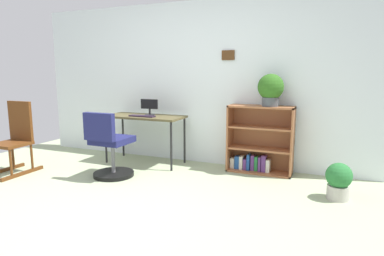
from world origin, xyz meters
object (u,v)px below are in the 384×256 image
potted_plant_on_shelf (271,89)px  keyboard (142,116)px  rocking_chair (15,137)px  office_chair (110,149)px  bookshelf_low (259,142)px  potted_plant_floor (339,180)px  desk (145,119)px  monitor (149,107)px

potted_plant_on_shelf → keyboard: bearing=-171.0°
rocking_chair → office_chair: bearing=12.5°
office_chair → rocking_chair: bearing=-167.5°
rocking_chair → bookshelf_low: rocking_chair is taller
rocking_chair → potted_plant_floor: (3.99, 0.62, -0.27)m
desk → office_chair: (-0.05, -0.78, -0.28)m
monitor → keyboard: size_ratio=0.71×
rocking_chair → bookshelf_low: 3.27m
bookshelf_low → potted_plant_on_shelf: size_ratio=2.17×
desk → potted_plant_on_shelf: size_ratio=2.80×
desk → rocking_chair: 1.74m
keyboard → potted_plant_floor: bearing=-7.4°
office_chair → bookshelf_low: 1.97m
office_chair → potted_plant_floor: 2.70m
desk → potted_plant_floor: 2.71m
keyboard → bookshelf_low: (1.62, 0.34, -0.31)m
rocking_chair → bookshelf_low: size_ratio=1.06×
office_chair → bookshelf_low: (1.70, 1.00, 0.03)m
desk → bookshelf_low: size_ratio=1.29×
office_chair → bookshelf_low: size_ratio=0.95×
potted_plant_floor → rocking_chair: bearing=-171.2°
rocking_chair → desk: bearing=38.4°
potted_plant_on_shelf → potted_plant_floor: 1.39m
keyboard → office_chair: size_ratio=0.45×
monitor → rocking_chair: bearing=-140.5°
monitor → potted_plant_floor: size_ratio=0.69×
potted_plant_on_shelf → desk: bearing=-174.9°
monitor → keyboard: monitor is taller
keyboard → rocking_chair: rocking_chair is taller
monitor → potted_plant_on_shelf: potted_plant_on_shelf is taller
desk → keyboard: keyboard is taller
keyboard → potted_plant_on_shelf: potted_plant_on_shelf is taller
keyboard → potted_plant_on_shelf: (1.75, 0.28, 0.41)m
monitor → rocking_chair: size_ratio=0.29×
desk → keyboard: size_ratio=3.01×
monitor → rocking_chair: rocking_chair is taller
bookshelf_low → office_chair: bearing=-149.5°
keyboard → potted_plant_floor: 2.67m
potted_plant_floor → monitor: bearing=168.4°
desk → potted_plant_on_shelf: potted_plant_on_shelf is taller
desk → keyboard: (0.03, -0.12, 0.07)m
monitor → rocking_chair: 1.84m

